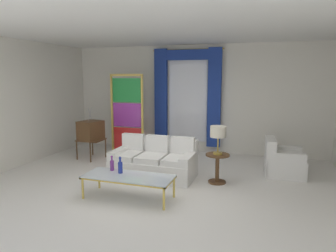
% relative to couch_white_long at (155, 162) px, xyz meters
% --- Properties ---
extents(ground_plane, '(16.00, 16.00, 0.00)m').
position_rel_couch_white_long_xyz_m(ground_plane, '(0.27, -0.55, -0.30)').
color(ground_plane, white).
extents(wall_rear, '(8.00, 0.12, 3.00)m').
position_rel_couch_white_long_xyz_m(wall_rear, '(0.27, 2.51, 1.20)').
color(wall_rear, white).
rests_on(wall_rear, ground).
extents(wall_left, '(0.12, 7.00, 3.00)m').
position_rel_couch_white_long_xyz_m(wall_left, '(-3.39, 0.05, 1.20)').
color(wall_left, white).
rests_on(wall_left, ground).
extents(ceiling_slab, '(8.00, 7.60, 0.04)m').
position_rel_couch_white_long_xyz_m(ceiling_slab, '(0.27, 0.25, 2.72)').
color(ceiling_slab, white).
extents(curtained_window, '(2.00, 0.17, 2.70)m').
position_rel_couch_white_long_xyz_m(curtained_window, '(0.10, 2.34, 1.44)').
color(curtained_window, white).
rests_on(curtained_window, ground).
extents(couch_white_long, '(1.77, 0.94, 0.86)m').
position_rel_couch_white_long_xyz_m(couch_white_long, '(0.00, 0.00, 0.00)').
color(couch_white_long, white).
rests_on(couch_white_long, ground).
extents(coffee_table, '(1.59, 0.63, 0.41)m').
position_rel_couch_white_long_xyz_m(coffee_table, '(-0.00, -1.31, 0.07)').
color(coffee_table, silver).
rests_on(coffee_table, ground).
extents(bottle_blue_decanter, '(0.08, 0.08, 0.31)m').
position_rel_couch_white_long_xyz_m(bottle_blue_decanter, '(-0.20, -1.22, 0.23)').
color(bottle_blue_decanter, navy).
rests_on(bottle_blue_decanter, coffee_table).
extents(bottle_crystal_tall, '(0.07, 0.07, 0.28)m').
position_rel_couch_white_long_xyz_m(bottle_crystal_tall, '(-0.42, -1.12, 0.22)').
color(bottle_crystal_tall, '#753384').
rests_on(bottle_crystal_tall, coffee_table).
extents(vintage_tv, '(0.63, 0.69, 1.35)m').
position_rel_couch_white_long_xyz_m(vintage_tv, '(-2.08, 0.81, 0.42)').
color(vintage_tv, brown).
rests_on(vintage_tv, ground).
extents(armchair_white, '(0.86, 0.86, 0.80)m').
position_rel_couch_white_long_xyz_m(armchair_white, '(2.61, 0.91, -0.02)').
color(armchair_white, white).
rests_on(armchair_white, ground).
extents(stained_glass_divider, '(0.95, 0.05, 2.20)m').
position_rel_couch_white_long_xyz_m(stained_glass_divider, '(-1.35, 1.48, 0.75)').
color(stained_glass_divider, gold).
rests_on(stained_glass_divider, ground).
extents(peacock_figurine, '(0.44, 0.60, 0.50)m').
position_rel_couch_white_long_xyz_m(peacock_figurine, '(-0.99, 1.16, -0.08)').
color(peacock_figurine, beige).
rests_on(peacock_figurine, ground).
extents(round_side_table, '(0.48, 0.48, 0.59)m').
position_rel_couch_white_long_xyz_m(round_side_table, '(1.36, -0.03, 0.05)').
color(round_side_table, brown).
rests_on(round_side_table, ground).
extents(table_lamp_brass, '(0.32, 0.32, 0.57)m').
position_rel_couch_white_long_xyz_m(table_lamp_brass, '(1.36, -0.03, 0.72)').
color(table_lamp_brass, '#B29338').
rests_on(table_lamp_brass, round_side_table).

